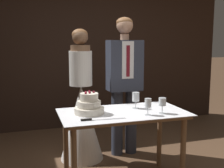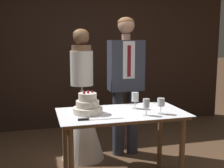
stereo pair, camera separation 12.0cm
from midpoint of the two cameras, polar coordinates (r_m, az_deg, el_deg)
The scene contains 9 objects.
wall_back at distance 4.92m, azimuth -6.37°, elevation 7.45°, with size 5.13×0.12×2.77m, color black.
cake_table at distance 2.90m, azimuth 1.04°, elevation -7.69°, with size 1.29×0.70×0.77m.
tiered_cake at distance 2.80m, azimuth -5.89°, elevation -4.39°, with size 0.30×0.30×0.23m.
cake_knife at distance 2.58m, azimuth -4.90°, elevation -7.18°, with size 0.42×0.05×0.02m.
wine_glass_near at distance 3.00m, azimuth 3.72°, elevation -2.70°, with size 0.08×0.08×0.18m.
wine_glass_middle at distance 2.74m, azimuth 6.08°, elevation -4.04°, with size 0.07×0.07×0.16m.
wine_glass_far at distance 2.82m, azimuth 8.99°, elevation -3.76°, with size 0.07×0.07×0.16m.
bride at distance 3.56m, azimuth -7.20°, elevation -5.88°, with size 0.54×0.54×1.64m.
groom at distance 3.62m, azimuth 1.59°, elevation 1.12°, with size 0.44×0.25×1.79m.
Camera 1 is at (-0.99, -2.49, 1.48)m, focal length 45.00 mm.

